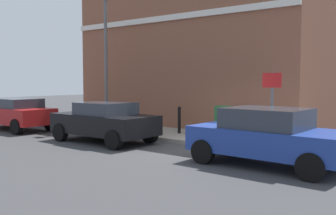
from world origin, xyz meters
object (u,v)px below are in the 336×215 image
utility_cabinet (224,123)px  bollard_far_kerb (130,119)px  street_sign (272,98)px  car_red (15,113)px  car_blue (267,136)px  lamppost (106,55)px  car_black (105,121)px  bollard_near_cabinet (179,119)px

utility_cabinet → bollard_far_kerb: 3.74m
bollard_far_kerb → street_sign: bearing=-88.2°
car_red → bollard_far_kerb: 5.70m
car_blue → lamppost: lamppost is taller
car_black → bollard_far_kerb: size_ratio=3.78×
car_red → bollard_near_cabinet: bearing=-158.5°
car_blue → utility_cabinet: car_blue is taller
car_black → car_red: 5.68m
car_red → bollard_far_kerb: car_red is taller
bollard_far_kerb → street_sign: 5.79m
car_blue → lamppost: size_ratio=0.69×
car_blue → street_sign: 2.01m
car_blue → utility_cabinet: (2.50, 2.71, -0.09)m
utility_cabinet → street_sign: 2.45m
car_black → lamppost: lamppost is taller
car_blue → car_black: bearing=1.7°
utility_cabinet → bollard_near_cabinet: 2.02m
bollard_far_kerb → car_blue: bearing=-103.5°
utility_cabinet → bollard_near_cabinet: bearing=87.2°
car_blue → car_black: 6.10m
car_blue → utility_cabinet: bearing=-41.1°
car_red → car_blue: bearing=-179.1°
car_red → lamppost: 4.82m
bollard_near_cabinet → utility_cabinet: bearing=-92.8°
car_black → utility_cabinet: car_black is taller
car_black → bollard_far_kerb: bearing=-80.8°
car_blue → street_sign: (1.70, 0.62, 0.89)m
car_black → bollard_far_kerb: (1.53, 0.22, -0.04)m
car_blue → street_sign: bearing=-68.4°
bollard_far_kerb → lamppost: size_ratio=0.18×
bollard_far_kerb → car_black: bearing=-171.6°
car_red → bollard_far_kerb: size_ratio=3.99×
utility_cabinet → bollard_far_kerb: utility_cabinet is taller
utility_cabinet → car_red: bearing=106.2°
car_black → street_sign: street_sign is taller
lamppost → car_red: bearing=126.8°
car_red → car_black: bearing=-178.5°
utility_cabinet → bollard_far_kerb: size_ratio=1.11×
car_blue → car_red: size_ratio=0.96×
bollard_far_kerb → lamppost: (0.79, 2.18, 2.60)m
car_red → utility_cabinet: size_ratio=3.61×
utility_cabinet → street_sign: street_sign is taller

